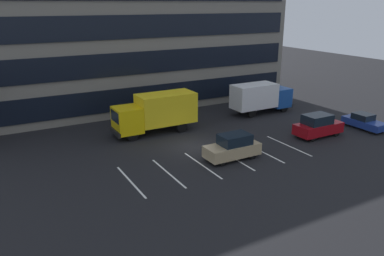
# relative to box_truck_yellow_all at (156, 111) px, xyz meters

# --- Properties ---
(ground_plane) EXTENTS (120.00, 120.00, 0.00)m
(ground_plane) POSITION_rel_box_truck_yellow_all_xyz_m (1.22, -4.94, -2.01)
(ground_plane) COLOR black
(office_building) EXTENTS (37.78, 14.11, 14.40)m
(office_building) POSITION_rel_box_truck_yellow_all_xyz_m (1.22, 13.01, 5.19)
(office_building) COLOR slate
(office_building) RESTS_ON ground_plane
(lot_markings) EXTENTS (14.14, 5.40, 0.01)m
(lot_markings) POSITION_rel_box_truck_yellow_all_xyz_m (1.22, -8.57, -2.01)
(lot_markings) COLOR silver
(lot_markings) RESTS_ON ground_plane
(box_truck_yellow_all) EXTENTS (7.72, 2.55, 3.58)m
(box_truck_yellow_all) POSITION_rel_box_truck_yellow_all_xyz_m (0.00, 0.00, 0.00)
(box_truck_yellow_all) COLOR yellow
(box_truck_yellow_all) RESTS_ON ground_plane
(box_truck_blue) EXTENTS (7.03, 2.33, 3.26)m
(box_truck_blue) POSITION_rel_box_truck_yellow_all_xyz_m (12.51, 0.56, -0.18)
(box_truck_blue) COLOR #194799
(box_truck_blue) RESTS_ON ground_plane
(suv_maroon) EXTENTS (4.50, 1.91, 2.03)m
(suv_maroon) POSITION_rel_box_truck_yellow_all_xyz_m (12.19, -7.98, -1.03)
(suv_maroon) COLOR maroon
(suv_maroon) RESTS_ON ground_plane
(suv_tan) EXTENTS (4.31, 1.83, 1.95)m
(suv_tan) POSITION_rel_box_truck_yellow_all_xyz_m (2.51, -8.59, -1.07)
(suv_tan) COLOR tan
(suv_tan) RESTS_ON ground_plane
(sedan_navy) EXTENTS (1.68, 4.02, 1.44)m
(sedan_navy) POSITION_rel_box_truck_yellow_all_xyz_m (17.73, -8.54, -1.33)
(sedan_navy) COLOR navy
(sedan_navy) RESTS_ON ground_plane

